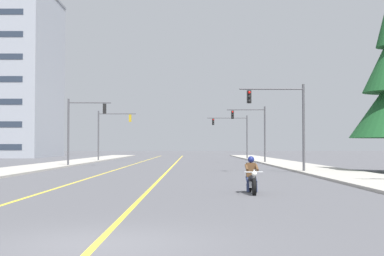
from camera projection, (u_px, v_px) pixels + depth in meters
ground_plane at (100, 244)px, 10.37m from camera, size 400.00×400.00×0.00m
lane_stripe_center at (176, 164)px, 55.34m from camera, size 0.16×100.00×0.01m
lane_stripe_left at (135, 164)px, 55.36m from camera, size 0.16×100.00×0.01m
sidewalk_kerb_right at (297, 166)px, 50.30m from camera, size 4.40×110.00×0.14m
sidewalk_kerb_left at (52, 165)px, 50.39m from camera, size 4.40×110.00×0.14m
motorcycle_with_rider at (254, 179)px, 21.35m from camera, size 0.70×2.19×1.46m
traffic_signal_near_right at (287, 114)px, 37.97m from camera, size 4.58×0.43×6.20m
traffic_signal_near_left at (83, 122)px, 49.91m from camera, size 3.95×0.49×6.20m
traffic_signal_mid_right at (256, 126)px, 59.41m from camera, size 4.22×0.39×6.20m
traffic_signal_mid_left at (111, 128)px, 67.05m from camera, size 4.68×0.37×6.20m
traffic_signal_far_right at (237, 130)px, 76.97m from camera, size 5.74×0.48×6.20m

